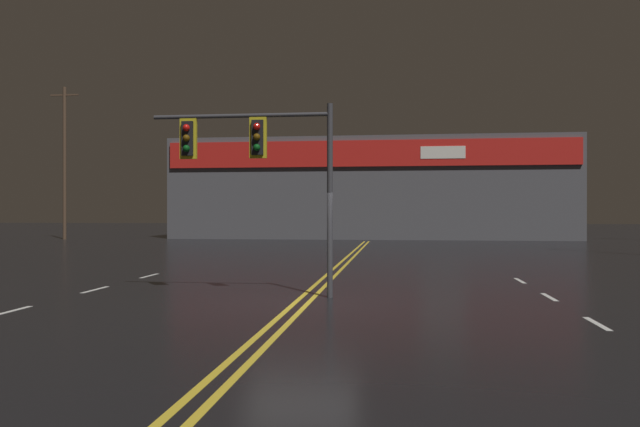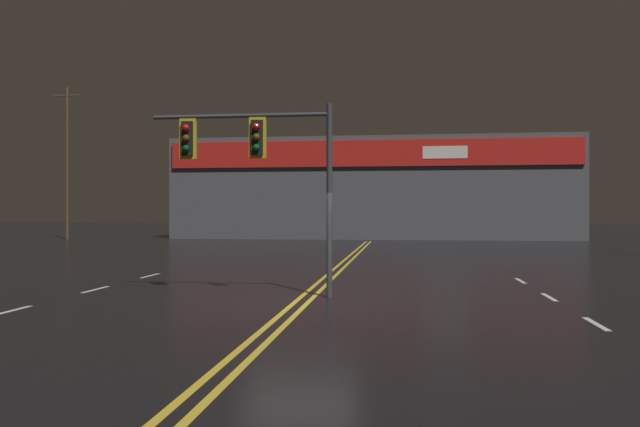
{
  "view_description": "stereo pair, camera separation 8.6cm",
  "coord_description": "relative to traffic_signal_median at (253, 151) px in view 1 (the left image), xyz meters",
  "views": [
    {
      "loc": [
        2.13,
        -13.69,
        2.03
      ],
      "look_at": [
        0.0,
        3.45,
        2.0
      ],
      "focal_mm": 35.0,
      "sensor_mm": 36.0,
      "label": 1
    },
    {
      "loc": [
        2.22,
        -13.68,
        2.03
      ],
      "look_at": [
        0.0,
        3.45,
        2.0
      ],
      "focal_mm": 35.0,
      "sensor_mm": 36.0,
      "label": 2
    }
  ],
  "objects": [
    {
      "name": "utility_pole_row",
      "position": [
        0.84,
        29.42,
        2.28
      ],
      "size": [
        47.94,
        0.26,
        11.48
      ],
      "color": "#4C3828",
      "rests_on": "ground"
    },
    {
      "name": "traffic_signal_median",
      "position": [
        0.0,
        0.0,
        0.0
      ],
      "size": [
        4.44,
        0.36,
        4.63
      ],
      "color": "#38383D",
      "rests_on": "ground"
    },
    {
      "name": "ground_plane",
      "position": [
        1.35,
        -1.07,
        -3.51
      ],
      "size": [
        200.0,
        200.0,
        0.0
      ],
      "primitive_type": "plane",
      "color": "black"
    },
    {
      "name": "road_markings",
      "position": [
        2.6,
        -2.91,
        -3.5
      ],
      "size": [
        17.06,
        60.0,
        0.01
      ],
      "color": "gold",
      "rests_on": "ground"
    },
    {
      "name": "building_backdrop",
      "position": [
        1.35,
        36.21,
        0.37
      ],
      "size": [
        30.85,
        10.23,
        7.73
      ],
      "color": "#4C4C51",
      "rests_on": "ground"
    }
  ]
}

